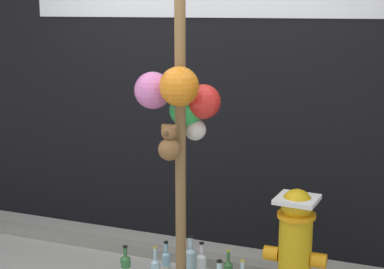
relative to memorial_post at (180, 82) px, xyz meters
name	(u,v)px	position (x,y,z in m)	size (l,w,h in m)	color
building_wall	(205,17)	(-0.23, 1.09, 0.40)	(10.00, 0.21, 3.80)	black
curb_strip	(181,256)	(-0.23, 0.55, -1.47)	(8.00, 0.12, 0.08)	gray
memorial_post	(180,82)	(0.00, 0.00, 0.00)	(0.53, 0.49, 2.60)	olive
fire_hydrant	(295,245)	(0.75, 0.18, -1.08)	(0.42, 0.29, 0.82)	gold
bottle_0	(191,263)	(-0.02, 0.25, -1.37)	(0.08, 0.08, 0.35)	#B2DBEA
bottle_2	(166,265)	(-0.19, 0.19, -1.39)	(0.06, 0.06, 0.31)	#93CCE0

